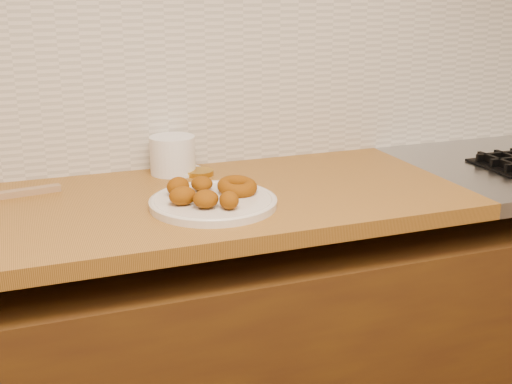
% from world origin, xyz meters
% --- Properties ---
extents(wall_back, '(4.00, 0.02, 2.70)m').
position_xyz_m(wall_back, '(0.00, 2.00, 1.35)').
color(wall_back, '#BFAD91').
rests_on(wall_back, ground).
extents(base_cabinet, '(3.60, 0.60, 0.77)m').
position_xyz_m(base_cabinet, '(0.00, 1.69, 0.39)').
color(base_cabinet, '#51320F').
rests_on(base_cabinet, floor).
extents(backsplash, '(3.60, 0.02, 0.60)m').
position_xyz_m(backsplash, '(0.00, 1.99, 1.20)').
color(backsplash, beige).
rests_on(backsplash, wall_back).
extents(donut_plate, '(0.30, 0.30, 0.02)m').
position_xyz_m(donut_plate, '(-0.15, 1.60, 0.91)').
color(donut_plate, silver).
rests_on(donut_plate, butcher_block).
extents(ring_donut, '(0.14, 0.14, 0.04)m').
position_xyz_m(ring_donut, '(-0.08, 1.63, 0.93)').
color(ring_donut, '#7E3F00').
rests_on(ring_donut, donut_plate).
extents(fried_dough_chunks, '(0.15, 0.21, 0.05)m').
position_xyz_m(fried_dough_chunks, '(-0.19, 1.60, 0.94)').
color(fried_dough_chunks, '#7E3F00').
rests_on(fried_dough_chunks, donut_plate).
extents(plastic_tub, '(0.15, 0.15, 0.10)m').
position_xyz_m(plastic_tub, '(-0.18, 1.91, 0.95)').
color(plastic_tub, white).
rests_on(plastic_tub, butcher_block).
extents(tub_lid, '(0.17, 0.17, 0.01)m').
position_xyz_m(tub_lid, '(-0.16, 1.91, 0.90)').
color(tub_lid, silver).
rests_on(tub_lid, butcher_block).
extents(brass_jar_lid, '(0.10, 0.10, 0.01)m').
position_xyz_m(brass_jar_lid, '(-0.11, 1.87, 0.91)').
color(brass_jar_lid, '#BA8A22').
rests_on(brass_jar_lid, butcher_block).
extents(wooden_utensil, '(0.21, 0.06, 0.02)m').
position_xyz_m(wooden_utensil, '(-0.58, 1.84, 0.91)').
color(wooden_utensil, '#98744E').
rests_on(wooden_utensil, butcher_block).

